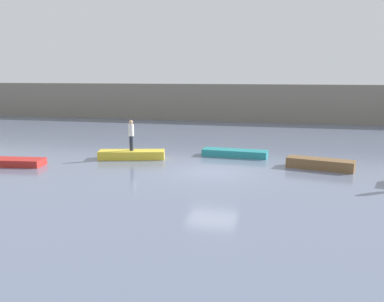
{
  "coord_description": "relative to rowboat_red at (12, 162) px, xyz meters",
  "views": [
    {
      "loc": [
        3.71,
        -20.16,
        4.85
      ],
      "look_at": [
        -1.73,
        2.85,
        0.49
      ],
      "focal_mm": 39.11,
      "sensor_mm": 36.0,
      "label": 1
    }
  ],
  "objects": [
    {
      "name": "rowboat_teal",
      "position": [
        11.35,
        5.23,
        0.02
      ],
      "size": [
        3.9,
        1.3,
        0.41
      ],
      "primitive_type": "cube",
      "rotation": [
        0.0,
        0.0,
        -0.06
      ],
      "color": "teal",
      "rests_on": "ground_plane"
    },
    {
      "name": "embankment_wall",
      "position": [
        10.79,
        24.24,
        1.74
      ],
      "size": [
        80.0,
        1.2,
        3.85
      ],
      "primitive_type": "cube",
      "color": "gray",
      "rests_on": "ground_plane"
    },
    {
      "name": "rowboat_red",
      "position": [
        0.0,
        0.0,
        0.0
      ],
      "size": [
        3.47,
        1.55,
        0.37
      ],
      "primitive_type": "cube",
      "rotation": [
        0.0,
        0.0,
        0.12
      ],
      "color": "red",
      "rests_on": "ground_plane"
    },
    {
      "name": "ground_plane",
      "position": [
        10.79,
        0.96,
        -0.19
      ],
      "size": [
        120.0,
        120.0,
        0.0
      ],
      "primitive_type": "plane",
      "color": "slate"
    },
    {
      "name": "rowboat_brown",
      "position": [
        16.1,
        2.95,
        0.08
      ],
      "size": [
        3.51,
        1.76,
        0.53
      ],
      "primitive_type": "cube",
      "rotation": [
        0.0,
        0.0,
        -0.24
      ],
      "color": "brown",
      "rests_on": "ground_plane"
    },
    {
      "name": "person_white_shirt",
      "position": [
        5.58,
        3.22,
        1.28
      ],
      "size": [
        0.32,
        0.32,
        1.78
      ],
      "color": "#232838",
      "rests_on": "rowboat_yellow"
    },
    {
      "name": "rowboat_yellow",
      "position": [
        5.58,
        3.22,
        0.05
      ],
      "size": [
        3.94,
        2.02,
        0.48
      ],
      "primitive_type": "cube",
      "rotation": [
        0.0,
        0.0,
        0.26
      ],
      "color": "gold",
      "rests_on": "ground_plane"
    }
  ]
}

